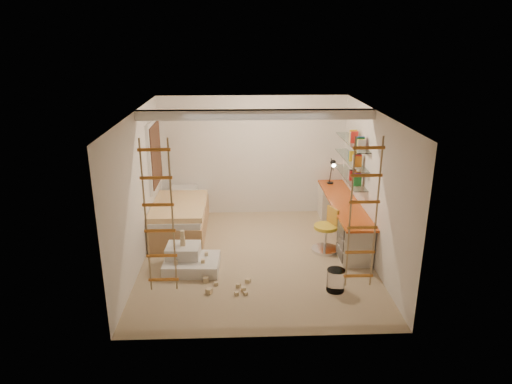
{
  "coord_description": "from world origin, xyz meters",
  "views": [
    {
      "loc": [
        -0.3,
        -7.32,
        3.78
      ],
      "look_at": [
        0.0,
        0.3,
        1.15
      ],
      "focal_mm": 32.0,
      "sensor_mm": 36.0,
      "label": 1
    }
  ],
  "objects_px": {
    "bed": "(181,217)",
    "play_platform": "(190,260)",
    "desk": "(343,218)",
    "swivel_chair": "(326,235)"
  },
  "relations": [
    {
      "from": "desk",
      "to": "play_platform",
      "type": "distance_m",
      "value": 3.13
    },
    {
      "from": "bed",
      "to": "play_platform",
      "type": "distance_m",
      "value": 1.62
    },
    {
      "from": "desk",
      "to": "play_platform",
      "type": "height_order",
      "value": "desk"
    },
    {
      "from": "swivel_chair",
      "to": "play_platform",
      "type": "distance_m",
      "value": 2.52
    },
    {
      "from": "bed",
      "to": "play_platform",
      "type": "bearing_deg",
      "value": -78.36
    },
    {
      "from": "bed",
      "to": "play_platform",
      "type": "height_order",
      "value": "bed"
    },
    {
      "from": "swivel_chair",
      "to": "play_platform",
      "type": "xyz_separation_m",
      "value": [
        -2.44,
        -0.61,
        -0.15
      ]
    },
    {
      "from": "desk",
      "to": "play_platform",
      "type": "xyz_separation_m",
      "value": [
        -2.87,
        -1.21,
        -0.25
      ]
    },
    {
      "from": "bed",
      "to": "play_platform",
      "type": "relative_size",
      "value": 2.12
    },
    {
      "from": "desk",
      "to": "swivel_chair",
      "type": "bearing_deg",
      "value": -125.36
    }
  ]
}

